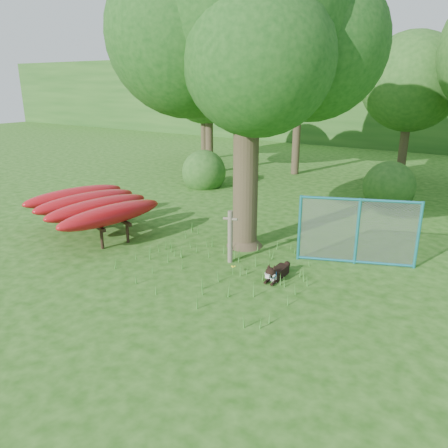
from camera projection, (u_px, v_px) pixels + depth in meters
The scene contains 14 objects.
ground at pixel (186, 280), 9.50m from camera, with size 80.00×80.00×0.00m, color #1D4E0F.
oak_tree at pixel (246, 28), 9.93m from camera, with size 5.89×5.45×7.93m.
wooden_post at pixel (230, 235), 10.26m from camera, with size 0.35×0.16×1.28m.
kayak_rack at pixel (92, 205), 12.27m from camera, with size 3.65×3.93×1.08m.
husky_dog at pixel (276, 273), 9.50m from camera, with size 0.26×0.99×0.44m.
fence_section at pixel (357, 231), 10.14m from camera, with size 2.57×1.08×2.67m.
wildflower_clump at pixel (233, 267), 9.74m from camera, with size 0.10×0.09×0.21m.
bg_tree_a at pixel (209, 73), 19.46m from camera, with size 4.40×4.40×6.70m.
bg_tree_b at pixel (301, 46), 18.84m from camera, with size 5.20×5.20×8.22m.
bg_tree_c at pixel (412, 82), 17.72m from camera, with size 4.00×4.00×6.12m.
bg_tree_f at pixel (203, 90), 23.38m from camera, with size 3.60×3.60×5.55m.
shrub_left at pixel (204, 186), 18.07m from camera, with size 1.80×1.80×1.80m, color #23531A.
shrub_mid at pixel (387, 203), 15.57m from camera, with size 1.80×1.80×1.80m, color #23531A.
wooded_hillside at pixel (433, 99), 30.72m from camera, with size 80.00×12.00×6.00m, color #23531A.
Camera 1 is at (5.50, -6.74, 4.10)m, focal length 35.00 mm.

